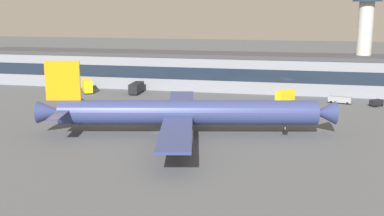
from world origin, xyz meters
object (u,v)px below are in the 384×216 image
Objects in this scene: stair_truck at (285,96)px; catering_truck at (87,85)px; control_tower at (366,25)px; belt_loader at (339,99)px; baggage_tug at (376,102)px; airliner at (184,113)px; fuel_truck at (136,88)px.

stair_truck is 62.87m from catering_truck.
belt_loader is at bearing -112.95° from control_tower.
baggage_tug is 0.60× the size of belt_loader.
belt_loader is (-9.74, 2.06, 0.07)m from baggage_tug.
stair_truck is at bearing -137.46° from control_tower.
control_tower is at bearing 12.03° from catering_truck.
baggage_tug is at bearing 0.16° from stair_truck.
control_tower is 90.21m from catering_truck.
airliner is at bearing -117.30° from stair_truck.
fuel_truck is 1.27× the size of belt_loader.
control_tower is at bearing 94.11° from baggage_tug.
control_tower is 8.65× the size of baggage_tug.
control_tower reaches higher than stair_truck.
catering_truck is 1.12× the size of belt_loader.
fuel_truck is (-26.07, 44.80, -2.95)m from airliner.
catering_truck is at bearing -167.97° from control_tower.
control_tower is at bearing 67.05° from belt_loader.
airliner is 10.31× the size of stair_truck.
catering_truck reaches higher than stair_truck.
belt_loader is (15.23, 2.13, -0.83)m from stair_truck.
control_tower is 4.62× the size of catering_truck.
stair_truck is at bearing -172.03° from belt_loader.
airliner reaches higher than belt_loader.
baggage_tug is 0.53× the size of catering_truck.
fuel_truck is at bearing 176.29° from baggage_tug.
stair_truck is (-23.42, -21.49, -19.50)m from control_tower.
stair_truck is at bearing -5.76° from fuel_truck.
baggage_tug is at bearing -85.89° from control_tower.
control_tower is 74.77m from fuel_truck.
airliner is at bearing -138.67° from baggage_tug.
catering_truck is at bearing 179.27° from belt_loader.
control_tower reaches higher than fuel_truck.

